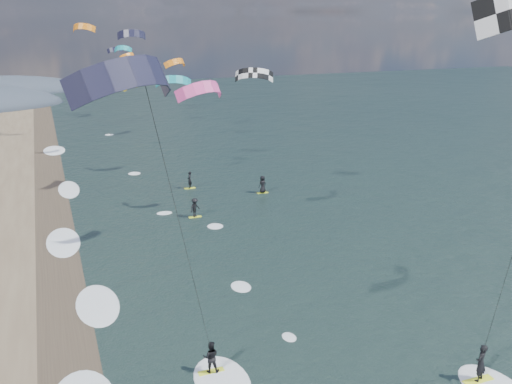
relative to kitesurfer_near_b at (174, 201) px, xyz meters
name	(u,v)px	position (x,y,z in m)	size (l,w,h in m)	color
wet_sand_strip	(68,356)	(-4.14, 8.10, -10.44)	(3.00, 240.00, 0.00)	#382D23
kitesurfer_near_b	(174,201)	(0.00, 0.00, 0.00)	(7.04, 8.92, 16.04)	#E5F72B
far_kitesurfers	(217,194)	(10.09, 28.92, -9.58)	(9.05, 9.21, 1.75)	#E5F72B
bg_kite_field	(148,57)	(8.28, 50.58, 1.22)	(15.65, 75.74, 6.10)	teal
shoreline_surf	(85,309)	(-2.94, 12.85, -10.44)	(2.40, 79.40, 0.11)	white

